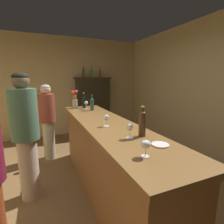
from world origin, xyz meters
TOP-DOWN VIEW (x-y plane):
  - floor at (0.00, 0.00)m, footprint 7.65×7.65m
  - wall_back at (0.00, 3.00)m, footprint 4.99×0.12m
  - wall_right at (2.50, 0.00)m, footprint 0.12×6.01m
  - bar_counter at (0.36, 0.06)m, footprint 0.66×2.92m
  - display_cabinet at (0.98, 2.73)m, footprint 1.00×0.38m
  - wine_bottle_rose at (0.44, 0.97)m, footprint 0.07×0.07m
  - wine_bottle_chardonnay at (0.37, 1.31)m, footprint 0.06×0.06m
  - wine_bottle_merlot at (0.49, -0.61)m, footprint 0.07×0.07m
  - wine_glass_front at (0.29, -0.13)m, footprint 0.07×0.07m
  - wine_glass_mid at (0.34, -0.62)m, footprint 0.07×0.07m
  - wine_glass_rear at (0.37, 1.14)m, footprint 0.07×0.07m
  - wine_glass_spare at (0.26, -1.02)m, footprint 0.08×0.08m
  - flower_arrangement at (0.19, 1.34)m, footprint 0.14×0.11m
  - cheese_plate at (0.50, -0.88)m, footprint 0.15×0.15m
  - display_bottle_left at (0.73, 2.73)m, footprint 0.07×0.07m
  - display_bottle_midleft at (0.96, 2.73)m, footprint 0.07×0.07m
  - display_bottle_center at (1.22, 2.73)m, footprint 0.07×0.07m
  - patron_by_cabinet at (-0.63, 0.34)m, footprint 0.34×0.34m
  - patron_in_grey at (-0.32, 1.48)m, footprint 0.31×0.31m

SIDE VIEW (x-z plane):
  - floor at x=0.00m, z-range 0.00..0.00m
  - bar_counter at x=0.36m, z-range 0.00..1.02m
  - patron_in_grey at x=-0.32m, z-range 0.08..1.56m
  - display_cabinet at x=0.98m, z-range 0.04..1.66m
  - patron_by_cabinet at x=-0.63m, z-range 0.09..1.76m
  - cheese_plate at x=0.50m, z-range 1.02..1.03m
  - wine_glass_spare at x=0.26m, z-range 1.05..1.17m
  - wine_glass_mid at x=0.34m, z-range 1.05..1.19m
  - wine_glass_front at x=0.29m, z-range 1.05..1.19m
  - wine_glass_rear at x=0.37m, z-range 1.05..1.20m
  - wine_bottle_rose at x=0.44m, z-range 1.00..1.29m
  - wine_bottle_chardonnay at x=0.37m, z-range 1.00..1.29m
  - wine_bottle_merlot at x=0.49m, z-range 1.01..1.32m
  - flower_arrangement at x=0.19m, z-range 1.01..1.37m
  - wall_back at x=0.00m, z-range 0.00..2.71m
  - wall_right at x=2.50m, z-range 0.00..2.71m
  - display_bottle_center at x=1.22m, z-range 1.61..1.90m
  - display_bottle_midleft at x=0.96m, z-range 1.61..1.91m
  - display_bottle_left at x=0.73m, z-range 1.61..1.92m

